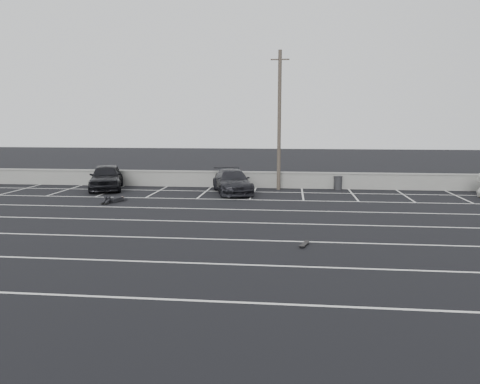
# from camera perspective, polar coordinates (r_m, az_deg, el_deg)

# --- Properties ---
(ground) EXTENTS (120.00, 120.00, 0.00)m
(ground) POSITION_cam_1_polar(r_m,az_deg,el_deg) (17.52, -4.76, -5.72)
(ground) COLOR black
(ground) RESTS_ON ground
(seawall) EXTENTS (50.00, 0.45, 1.06)m
(seawall) POSITION_cam_1_polar(r_m,az_deg,el_deg) (31.07, 0.15, 1.59)
(seawall) COLOR gray
(seawall) RESTS_ON ground
(stall_lines) EXTENTS (36.00, 20.05, 0.01)m
(stall_lines) POSITION_cam_1_polar(r_m,az_deg,el_deg) (21.77, -2.76, -2.87)
(stall_lines) COLOR silver
(stall_lines) RESTS_ON ground
(car_left) EXTENTS (3.29, 5.16, 1.64)m
(car_left) POSITION_cam_1_polar(r_m,az_deg,el_deg) (31.19, -15.98, 1.78)
(car_left) COLOR black
(car_left) RESTS_ON ground
(car_right) EXTENTS (3.30, 5.24, 1.42)m
(car_right) POSITION_cam_1_polar(r_m,az_deg,el_deg) (28.56, -0.95, 1.30)
(car_right) COLOR black
(car_right) RESTS_ON ground
(utility_pole) EXTENTS (1.16, 0.23, 8.71)m
(utility_pole) POSITION_cam_1_polar(r_m,az_deg,el_deg) (29.88, 4.81, 8.71)
(utility_pole) COLOR #4C4238
(utility_pole) RESTS_ON ground
(trash_bin) EXTENTS (0.58, 0.58, 0.87)m
(trash_bin) POSITION_cam_1_polar(r_m,az_deg,el_deg) (30.66, 11.85, 1.11)
(trash_bin) COLOR #262628
(trash_bin) RESTS_ON ground
(person) EXTENTS (2.08, 2.67, 0.44)m
(person) POSITION_cam_1_polar(r_m,az_deg,el_deg) (26.39, -14.77, -0.66)
(person) COLOR black
(person) RESTS_ON ground
(skateboard) EXTENTS (0.37, 0.71, 0.08)m
(skateboard) POSITION_cam_1_polar(r_m,az_deg,el_deg) (16.62, 7.83, -6.33)
(skateboard) COLOR black
(skateboard) RESTS_ON ground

